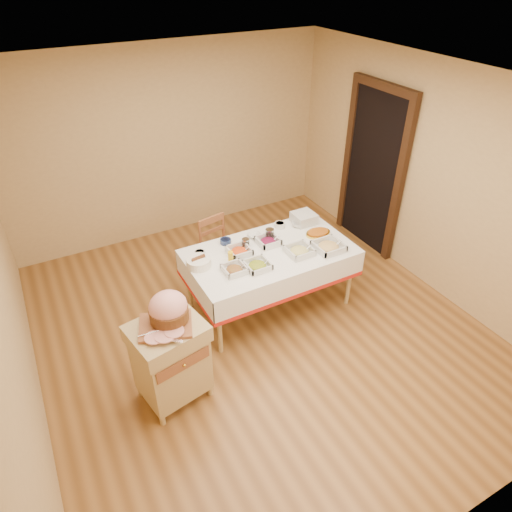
{
  "coord_description": "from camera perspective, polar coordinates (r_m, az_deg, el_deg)",
  "views": [
    {
      "loc": [
        -1.81,
        -3.27,
        3.53
      ],
      "look_at": [
        0.07,
        0.2,
        0.83
      ],
      "focal_mm": 32.0,
      "sensor_mm": 36.0,
      "label": 1
    }
  ],
  "objects": [
    {
      "name": "mustard_bottle",
      "position": [
        4.77,
        -3.2,
        -0.09
      ],
      "size": [
        0.05,
        0.05,
        0.17
      ],
      "color": "yellow",
      "rests_on": "dining_table"
    },
    {
      "name": "dining_chair",
      "position": [
        5.55,
        -4.64,
        0.58
      ],
      "size": [
        0.46,
        0.44,
        0.88
      ],
      "color": "brown",
      "rests_on": "ground"
    },
    {
      "name": "small_bowl_left",
      "position": [
        4.93,
        -7.04,
        0.33
      ],
      "size": [
        0.12,
        0.12,
        0.06
      ],
      "color": "silver",
      "rests_on": "dining_table"
    },
    {
      "name": "preserve_jar_right",
      "position": [
        5.17,
        1.72,
        2.69
      ],
      "size": [
        0.1,
        0.1,
        0.13
      ],
      "color": "silver",
      "rests_on": "dining_table"
    },
    {
      "name": "small_bowl_right",
      "position": [
        5.4,
        2.99,
        3.91
      ],
      "size": [
        0.12,
        0.12,
        0.06
      ],
      "color": "silver",
      "rests_on": "dining_table"
    },
    {
      "name": "ham_on_board",
      "position": [
        3.91,
        -10.94,
        -6.74
      ],
      "size": [
        0.47,
        0.45,
        0.31
      ],
      "color": "brown",
      "rests_on": "butcher_cart"
    },
    {
      "name": "serving_dish_e",
      "position": [
        4.92,
        -2.11,
        0.62
      ],
      "size": [
        0.25,
        0.23,
        0.11
      ],
      "color": "silver",
      "rests_on": "dining_table"
    },
    {
      "name": "serving_dish_b",
      "position": [
        4.71,
        0.18,
        -1.18
      ],
      "size": [
        0.24,
        0.24,
        0.1
      ],
      "color": "silver",
      "rests_on": "dining_table"
    },
    {
      "name": "doorway",
      "position": [
        6.27,
        14.48,
        10.62
      ],
      "size": [
        0.09,
        1.1,
        2.2
      ],
      "color": "black",
      "rests_on": "ground"
    },
    {
      "name": "butcher_cart",
      "position": [
        4.22,
        -10.63,
        -12.42
      ],
      "size": [
        0.7,
        0.62,
        0.87
      ],
      "color": "tan",
      "rests_on": "ground"
    },
    {
      "name": "bread_basket",
      "position": [
        4.76,
        -7.17,
        -0.8
      ],
      "size": [
        0.26,
        0.26,
        0.11
      ],
      "color": "white",
      "rests_on": "dining_table"
    },
    {
      "name": "serving_dish_a",
      "position": [
        4.66,
        -2.71,
        -1.67
      ],
      "size": [
        0.23,
        0.22,
        0.1
      ],
      "color": "silver",
      "rests_on": "dining_table"
    },
    {
      "name": "bowl_small_imported",
      "position": [
        5.45,
        5.36,
        3.99
      ],
      "size": [
        0.22,
        0.22,
        0.05
      ],
      "primitive_type": "imported",
      "rotation": [
        0.0,
        0.0,
        0.33
      ],
      "color": "silver",
      "rests_on": "dining_table"
    },
    {
      "name": "plate_stack",
      "position": [
        5.51,
        6.0,
        4.73
      ],
      "size": [
        0.25,
        0.25,
        0.12
      ],
      "color": "silver",
      "rests_on": "dining_table"
    },
    {
      "name": "preserve_jar_left",
      "position": [
        5.02,
        -1.3,
        1.57
      ],
      "size": [
        0.09,
        0.09,
        0.11
      ],
      "color": "silver",
      "rests_on": "dining_table"
    },
    {
      "name": "room_shell",
      "position": [
        4.35,
        0.42,
        3.57
      ],
      "size": [
        5.0,
        5.0,
        5.0
      ],
      "color": "brown",
      "rests_on": "ground"
    },
    {
      "name": "serving_dish_d",
      "position": [
        5.06,
        9.07,
        1.19
      ],
      "size": [
        0.3,
        0.3,
        0.11
      ],
      "color": "silver",
      "rests_on": "dining_table"
    },
    {
      "name": "serving_dish_c",
      "position": [
        4.95,
        5.44,
        0.65
      ],
      "size": [
        0.27,
        0.27,
        0.11
      ],
      "color": "silver",
      "rests_on": "dining_table"
    },
    {
      "name": "dining_table",
      "position": [
        5.08,
        1.72,
        -0.88
      ],
      "size": [
        1.82,
        1.02,
        0.76
      ],
      "color": "tan",
      "rests_on": "ground"
    },
    {
      "name": "brass_platter",
      "position": [
        5.32,
        7.76,
        2.87
      ],
      "size": [
        0.3,
        0.22,
        0.04
      ],
      "color": "gold",
      "rests_on": "dining_table"
    },
    {
      "name": "bowl_white_imported",
      "position": [
        5.22,
        -0.19,
        2.6
      ],
      "size": [
        0.17,
        0.17,
        0.04
      ],
      "primitive_type": "imported",
      "rotation": [
        0.0,
        0.0,
        -0.18
      ],
      "color": "silver",
      "rests_on": "dining_table"
    },
    {
      "name": "small_bowl_mid",
      "position": [
        5.11,
        -3.82,
        1.88
      ],
      "size": [
        0.12,
        0.12,
        0.05
      ],
      "color": "navy",
      "rests_on": "dining_table"
    },
    {
      "name": "serving_dish_f",
      "position": [
        5.09,
        1.52,
        1.86
      ],
      "size": [
        0.25,
        0.23,
        0.11
      ],
      "color": "silver",
      "rests_on": "dining_table"
    }
  ]
}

